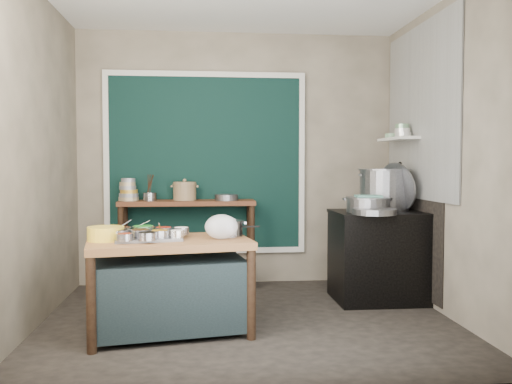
{
  "coord_description": "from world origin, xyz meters",
  "views": [
    {
      "loc": [
        -0.38,
        -4.58,
        1.35
      ],
      "look_at": [
        0.09,
        0.25,
        1.09
      ],
      "focal_mm": 38.0,
      "sensor_mm": 36.0,
      "label": 1
    }
  ],
  "objects": [
    {
      "name": "tile_panel",
      "position": [
        1.74,
        0.55,
        1.85
      ],
      "size": [
        0.02,
        1.7,
        1.7
      ],
      "primitive_type": "cube",
      "color": "#B2B2AA",
      "rests_on": "right_wall"
    },
    {
      "name": "shallow_pan",
      "position": [
        1.18,
        0.23,
        0.91
      ],
      "size": [
        0.53,
        0.53,
        0.05
      ],
      "primitive_type": "cylinder",
      "rotation": [
        0.0,
        0.0,
        -0.39
      ],
      "color": "gray",
      "rests_on": "stove_top"
    },
    {
      "name": "soot_patch",
      "position": [
        1.74,
        0.65,
        0.7
      ],
      "size": [
        0.01,
        1.3,
        1.3
      ],
      "primitive_type": "cube",
      "color": "black",
      "rests_on": "right_wall"
    },
    {
      "name": "stove_top",
      "position": [
        1.35,
        0.55,
        0.86
      ],
      "size": [
        0.92,
        0.69,
        0.03
      ],
      "primitive_type": "cube",
      "color": "black",
      "rests_on": "stove_block"
    },
    {
      "name": "prep_table",
      "position": [
        -0.65,
        -0.3,
        0.38
      ],
      "size": [
        1.35,
        0.92,
        0.75
      ],
      "primitive_type": "cube",
      "rotation": [
        0.0,
        0.0,
        0.17
      ],
      "color": "brown",
      "rests_on": "floor"
    },
    {
      "name": "stove_block",
      "position": [
        1.35,
        0.55,
        0.42
      ],
      "size": [
        0.9,
        0.68,
        0.85
      ],
      "primitive_type": "cube",
      "color": "black",
      "rests_on": "floor"
    },
    {
      "name": "stock_pot",
      "position": [
        1.44,
        0.72,
        1.09
      ],
      "size": [
        0.6,
        0.6,
        0.41
      ],
      "primitive_type": null,
      "rotation": [
        0.0,
        0.0,
        0.14
      ],
      "color": "gray",
      "rests_on": "stove_top"
    },
    {
      "name": "back_counter",
      "position": [
        -0.55,
        1.28,
        0.47
      ],
      "size": [
        1.45,
        0.4,
        0.95
      ],
      "primitive_type": "cube",
      "color": "#5E301A",
      "rests_on": "floor"
    },
    {
      "name": "right_wall",
      "position": [
        1.76,
        0.0,
        1.4
      ],
      "size": [
        0.02,
        3.0,
        2.8
      ],
      "primitive_type": "cube",
      "color": "gray",
      "rests_on": "floor"
    },
    {
      "name": "utensil_cup",
      "position": [
        -0.95,
        1.27,
        0.99
      ],
      "size": [
        0.19,
        0.19,
        0.09
      ],
      "primitive_type": "cylinder",
      "rotation": [
        0.0,
        0.0,
        -0.43
      ],
      "color": "gray",
      "rests_on": "back_counter"
    },
    {
      "name": "left_wall",
      "position": [
        -1.76,
        0.0,
        1.4
      ],
      "size": [
        0.02,
        3.0,
        2.8
      ],
      "primitive_type": "cube",
      "color": "gray",
      "rests_on": "floor"
    },
    {
      "name": "plastic_bag_a",
      "position": [
        -0.24,
        -0.33,
        0.85
      ],
      "size": [
        0.33,
        0.3,
        0.2
      ],
      "primitive_type": "ellipsoid",
      "rotation": [
        0.0,
        0.0,
        -0.39
      ],
      "color": "white",
      "rests_on": "prep_table"
    },
    {
      "name": "green_cloth",
      "position": [
        1.2,
        0.47,
        1.03
      ],
      "size": [
        0.26,
        0.21,
        0.02
      ],
      "primitive_type": "cube",
      "rotation": [
        0.0,
        0.0,
        -0.09
      ],
      "color": "slate",
      "rests_on": "steamer"
    },
    {
      "name": "yellow_basin",
      "position": [
        -1.13,
        -0.32,
        0.8
      ],
      "size": [
        0.31,
        0.31,
        0.11
      ],
      "primitive_type": "cylinder",
      "rotation": [
        0.0,
        0.0,
        0.11
      ],
      "color": "gold",
      "rests_on": "prep_table"
    },
    {
      "name": "condiment_bowls",
      "position": [
        -0.84,
        -0.3,
        0.8
      ],
      "size": [
        0.62,
        0.47,
        0.07
      ],
      "color": "gray",
      "rests_on": "condiment_tray"
    },
    {
      "name": "floor",
      "position": [
        0.0,
        0.0,
        -0.01
      ],
      "size": [
        3.5,
        3.0,
        0.02
      ],
      "primitive_type": "cube",
      "color": "#2E2823",
      "rests_on": "ground"
    },
    {
      "name": "wall_shelf",
      "position": [
        1.63,
        0.85,
        1.6
      ],
      "size": [
        0.22,
        0.7,
        0.03
      ],
      "primitive_type": "cube",
      "color": "beige",
      "rests_on": "right_wall"
    },
    {
      "name": "bowl_stack",
      "position": [
        -1.18,
        1.29,
        1.05
      ],
      "size": [
        0.21,
        0.21,
        0.24
      ],
      "color": "tan",
      "rests_on": "back_counter"
    },
    {
      "name": "plastic_bag_b",
      "position": [
        -0.19,
        -0.15,
        0.83
      ],
      "size": [
        0.27,
        0.25,
        0.16
      ],
      "primitive_type": "ellipsoid",
      "rotation": [
        0.0,
        0.0,
        -0.37
      ],
      "color": "white",
      "rests_on": "prep_table"
    },
    {
      "name": "steamer",
      "position": [
        1.2,
        0.47,
        0.95
      ],
      "size": [
        0.53,
        0.53,
        0.14
      ],
      "primitive_type": null,
      "rotation": [
        0.0,
        0.0,
        -0.2
      ],
      "color": "gray",
      "rests_on": "stove_top"
    },
    {
      "name": "ceramic_crock",
      "position": [
        -0.58,
        1.31,
        1.04
      ],
      "size": [
        0.32,
        0.32,
        0.18
      ],
      "primitive_type": null,
      "rotation": [
        0.0,
        0.0,
        -0.25
      ],
      "color": "olive",
      "rests_on": "back_counter"
    },
    {
      "name": "back_wall",
      "position": [
        0.0,
        1.51,
        1.4
      ],
      "size": [
        3.5,
        0.02,
        2.8
      ],
      "primitive_type": "cube",
      "color": "gray",
      "rests_on": "floor"
    },
    {
      "name": "curtain_panel",
      "position": [
        -0.35,
        1.47,
        1.35
      ],
      "size": [
        2.1,
        0.02,
        1.9
      ],
      "primitive_type": "cube",
      "color": "black",
      "rests_on": "back_wall"
    },
    {
      "name": "pot_lid",
      "position": [
        1.54,
        0.61,
        1.12
      ],
      "size": [
        0.29,
        0.5,
        0.48
      ],
      "primitive_type": "cylinder",
      "rotation": [
        0.0,
        1.36,
        0.36
      ],
      "color": "gray",
      "rests_on": "stove_top"
    },
    {
      "name": "shelf_bowl_green",
      "position": [
        1.63,
        1.05,
        1.64
      ],
      "size": [
        0.17,
        0.17,
        0.05
      ],
      "primitive_type": "cylinder",
      "rotation": [
        0.0,
        0.0,
        -0.23
      ],
      "color": "gray",
      "rests_on": "wall_shelf"
    },
    {
      "name": "wide_bowl",
      "position": [
        -0.13,
        1.25,
        0.98
      ],
      "size": [
        0.26,
        0.26,
        0.06
      ],
      "primitive_type": "cylinder",
      "rotation": [
        0.0,
        0.0,
        -0.04
      ],
      "color": "gray",
      "rests_on": "back_counter"
    },
    {
      "name": "curtain_frame",
      "position": [
        -0.35,
        1.46,
        1.35
      ],
      "size": [
        2.22,
        0.03,
        2.02
      ],
      "primitive_type": null,
      "color": "beige",
      "rests_on": "back_wall"
    },
    {
      "name": "saucepan",
      "position": [
        -0.17,
        -0.17,
        0.82
      ],
      "size": [
        0.24,
        0.24,
        0.13
      ],
      "primitive_type": null,
      "rotation": [
        0.0,
        0.0,
        0.0
      ],
      "color": "gray",
      "rests_on": "prep_table"
    },
    {
      "name": "condiment_tray",
      "position": [
        -0.82,
        -0.31,
        0.76
      ],
      "size": [
        0.57,
        0.45,
        0.02
      ],
      "primitive_type": "cube",
      "rotation": [
        0.0,
        0.0,
        0.19
      ],
      "color": "gray",
      "rests_on": "prep_table"
    },
    {
      "name": "shelf_bowl_stack",
      "position": [
        1.63,
        0.74,
        1.68
      ],
      "size": [
        0.16,
        0.16,
        0.13
      ],
      "color": "silver",
      "rests_on": "wall_shelf"
    }
  ]
}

